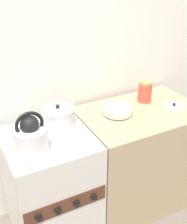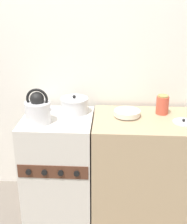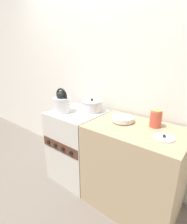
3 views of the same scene
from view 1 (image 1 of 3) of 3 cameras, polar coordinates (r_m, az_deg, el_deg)
name	(u,v)px [view 1 (image 1 of 3)]	position (r m, az deg, el deg)	size (l,w,h in m)	color
wall_back	(23,63)	(2.18, -12.72, 8.76)	(7.00, 0.06, 2.50)	silver
stove	(52,190)	(2.28, -7.65, -13.88)	(0.57, 0.58, 0.87)	beige
counter	(137,158)	(2.56, 7.99, -8.39)	(0.89, 0.60, 0.87)	tan
kettle	(31,137)	(1.85, -11.32, -4.54)	(0.24, 0.20, 0.28)	silver
cooking_pot	(58,116)	(2.12, -6.48, -0.81)	(0.23, 0.23, 0.16)	silver
enamel_bowl	(118,110)	(2.26, 4.44, 0.33)	(0.21, 0.21, 0.05)	beige
storage_jar	(145,92)	(2.45, 9.38, 3.66)	(0.10, 0.10, 0.16)	#CC4C38
loose_pot_lid	(174,106)	(2.44, 14.48, 1.03)	(0.17, 0.17, 0.03)	silver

